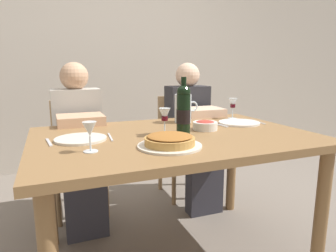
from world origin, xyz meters
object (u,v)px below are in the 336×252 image
wine_glass_left_diner (90,131)px  chair_left (77,148)px  wine_glass_right_diner (165,116)px  dinner_plate_left_setting (239,123)px  water_pitcher (183,110)px  salad_bowl (205,125)px  wine_bottle (183,110)px  diner_left (79,140)px  chair_right (181,138)px  diner_right (193,130)px  dining_table (174,150)px  dinner_plate_right_setting (81,139)px  wine_glass_centre (233,104)px

wine_glass_left_diner → chair_left: 1.14m
wine_glass_right_diner → dinner_plate_left_setting: 0.61m
water_pitcher → wine_glass_left_diner: bearing=-143.3°
salad_bowl → wine_glass_left_diner: wine_glass_left_diner is taller
wine_bottle → diner_left: bearing=126.6°
wine_glass_right_diner → chair_right: size_ratio=0.17×
water_pitcher → diner_right: 0.49m
chair_right → dining_table: bearing=64.5°
dinner_plate_left_setting → diner_left: 1.11m
dining_table → water_pitcher: bearing=58.1°
wine_glass_right_diner → diner_left: bearing=119.7°
dining_table → water_pitcher: 0.41m
wine_bottle → dinner_plate_right_setting: bearing=173.2°
chair_left → wine_glass_centre: bearing=150.7°
dining_table → wine_glass_centre: (0.59, 0.32, 0.20)m
dining_table → wine_glass_left_diner: size_ratio=11.28×
wine_bottle → diner_left: (-0.50, 0.67, -0.28)m
dining_table → diner_left: bearing=124.4°
dining_table → wine_glass_left_diner: wine_glass_left_diner is taller
salad_bowl → chair_right: (0.24, 0.86, -0.29)m
wine_bottle → wine_glass_left_diner: 0.55m
dining_table → diner_left: size_ratio=1.29×
water_pitcher → diner_right: size_ratio=0.16×
wine_glass_right_diner → dinner_plate_right_setting: 0.45m
salad_bowl → dinner_plate_right_setting: salad_bowl is taller
diner_right → diner_left: bearing=1.7°
dinner_plate_right_setting → chair_right: chair_right is taller
chair_right → diner_right: bearing=90.2°
salad_bowl → dinner_plate_left_setting: salad_bowl is taller
diner_left → dinner_plate_left_setting: bearing=151.4°
chair_right → diner_right: (-0.00, -0.24, 0.12)m
wine_bottle → dinner_plate_left_setting: wine_bottle is taller
wine_glass_left_diner → wine_glass_centre: wine_glass_centre is taller
dining_table → salad_bowl: size_ratio=10.31×
chair_left → chair_right: same height
wine_glass_left_diner → dinner_plate_left_setting: size_ratio=0.50×
wine_glass_left_diner → dinner_plate_right_setting: wine_glass_left_diner is taller
wine_bottle → salad_bowl: wine_bottle is taller
water_pitcher → wine_bottle: bearing=-114.5°
wine_glass_right_diner → dinner_plate_right_setting: size_ratio=0.58×
salad_bowl → dining_table: bearing=-168.3°
wine_glass_centre → diner_right: size_ratio=0.13×
wine_glass_centre → salad_bowl: bearing=-143.9°
wine_glass_right_diner → diner_right: bearing=53.2°
diner_right → dining_table: bearing=57.2°
dinner_plate_right_setting → water_pitcher: bearing=20.8°
water_pitcher → wine_glass_left_diner: 0.84m
dining_table → salad_bowl: salad_bowl is taller
wine_glass_right_diner → diner_left: size_ratio=0.13×
dining_table → dinner_plate_right_setting: dinner_plate_right_setting is taller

